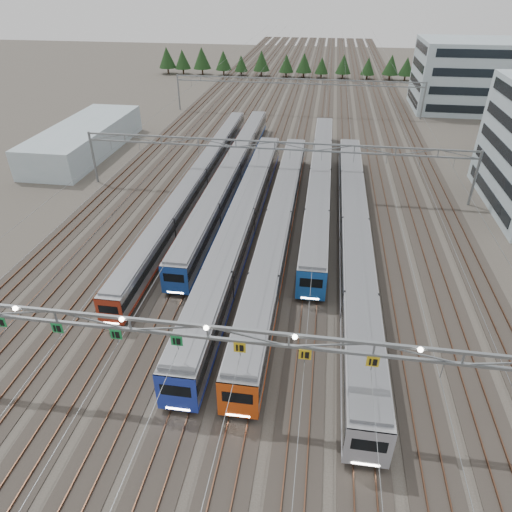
# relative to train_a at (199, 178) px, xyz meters

# --- Properties ---
(ground) EXTENTS (400.00, 400.00, 0.00)m
(ground) POSITION_rel_train_a_xyz_m (11.25, -39.28, -1.91)
(ground) COLOR #47423A
(ground) RESTS_ON ground
(track_bed) EXTENTS (54.00, 260.00, 5.42)m
(track_bed) POSITION_rel_train_a_xyz_m (11.25, 60.72, -0.42)
(track_bed) COLOR #2D2823
(track_bed) RESTS_ON ground
(train_a) EXTENTS (2.55, 64.54, 3.32)m
(train_a) POSITION_rel_train_a_xyz_m (0.00, 0.00, 0.00)
(train_a) COLOR black
(train_a) RESTS_ON ground
(train_b) EXTENTS (2.89, 58.91, 3.77)m
(train_b) POSITION_rel_train_a_xyz_m (4.50, 2.55, 0.23)
(train_b) COLOR black
(train_b) RESTS_ON ground
(train_c) EXTENTS (3.15, 54.80, 4.11)m
(train_c) POSITION_rel_train_a_xyz_m (9.00, -13.47, 0.40)
(train_c) COLOR black
(train_c) RESTS_ON ground
(train_d) EXTENTS (3.05, 54.94, 3.98)m
(train_d) POSITION_rel_train_a_xyz_m (13.50, -13.29, 0.33)
(train_d) COLOR black
(train_d) RESTS_ON ground
(train_e) EXTENTS (3.03, 54.18, 3.95)m
(train_e) POSITION_rel_train_a_xyz_m (18.00, 1.20, 0.32)
(train_e) COLOR black
(train_e) RESTS_ON ground
(train_f) EXTENTS (3.13, 58.48, 4.09)m
(train_f) POSITION_rel_train_a_xyz_m (22.50, -14.09, 0.39)
(train_f) COLOR black
(train_f) RESTS_ON ground
(gantry_near) EXTENTS (56.36, 0.61, 8.08)m
(gantry_near) POSITION_rel_train_a_xyz_m (11.20, -39.40, 5.18)
(gantry_near) COLOR gray
(gantry_near) RESTS_ON ground
(gantry_mid) EXTENTS (56.36, 0.36, 8.00)m
(gantry_mid) POSITION_rel_train_a_xyz_m (11.25, 0.72, 4.48)
(gantry_mid) COLOR gray
(gantry_mid) RESTS_ON ground
(gantry_far) EXTENTS (56.36, 0.36, 8.00)m
(gantry_far) POSITION_rel_train_a_xyz_m (11.25, 45.72, 4.48)
(gantry_far) COLOR gray
(gantry_far) RESTS_ON ground
(depot_bldg_north) EXTENTS (22.00, 18.00, 15.32)m
(depot_bldg_north) POSITION_rel_train_a_xyz_m (49.68, 56.33, 5.75)
(depot_bldg_north) COLOR #A1BAC1
(depot_bldg_north) RESTS_ON ground
(west_shed) EXTENTS (10.00, 30.00, 4.94)m
(west_shed) POSITION_rel_train_a_xyz_m (-24.87, 13.61, 0.56)
(west_shed) COLOR #A1BAC1
(west_shed) RESTS_ON ground
(treeline) EXTENTS (100.10, 5.60, 7.02)m
(treeline) POSITION_rel_train_a_xyz_m (13.50, 88.79, 2.32)
(treeline) COLOR #332114
(treeline) RESTS_ON ground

